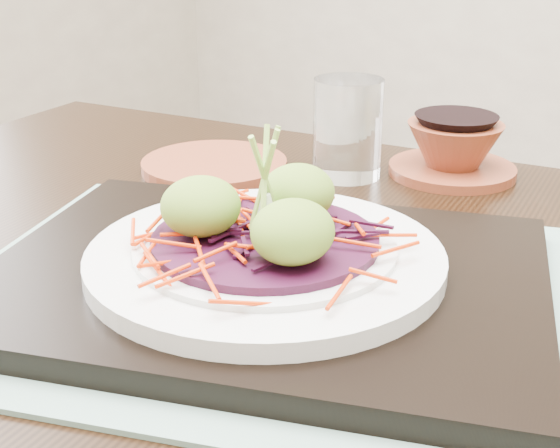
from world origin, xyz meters
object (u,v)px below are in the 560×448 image
Objects in this scene: water_glass at (348,128)px; white_plate at (265,256)px; serving_tray at (265,278)px; terracotta_bowl_set at (453,152)px; dining_table at (280,346)px; terracotta_side_plate at (214,165)px.

white_plate is at bearing -70.80° from water_glass.
water_glass reaches higher than serving_tray.
terracotta_bowl_set is (-0.00, 0.37, -0.01)m from white_plate.
white_plate is at bearing -72.07° from dining_table.
terracotta_bowl_set reaches higher than dining_table.
terracotta_bowl_set reaches higher than white_plate.
dining_table is 6.04× the size of terracotta_bowl_set.
water_glass is at bearing 98.65° from dining_table.
serving_tray is at bearing -42.52° from terracotta_side_plate.
water_glass is at bearing -142.77° from terracotta_bowl_set.
terracotta_side_plate is at bearing -151.45° from water_glass.
serving_tray is 2.55× the size of terracotta_side_plate.
serving_tray is 0.37m from terracotta_bowl_set.
terracotta_side_plate is at bearing 135.08° from dining_table.
white_plate is 2.53× the size of water_glass.
white_plate is (0.03, -0.07, 0.13)m from dining_table.
dining_table is 7.11× the size of terracotta_side_plate.
terracotta_side_plate reaches higher than dining_table.
water_glass reaches higher than dining_table.
dining_table is at bearing 95.61° from serving_tray.
terracotta_side_plate is at bearing 116.79° from serving_tray.
terracotta_bowl_set reaches higher than serving_tray.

